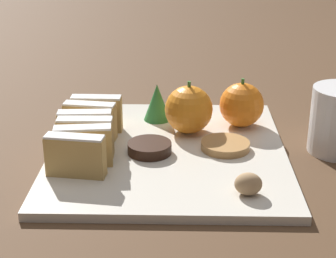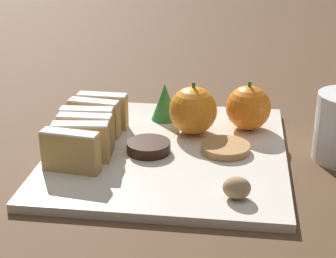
% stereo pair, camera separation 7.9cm
% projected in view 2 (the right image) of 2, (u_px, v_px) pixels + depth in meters
% --- Properties ---
extents(ground_plane, '(6.00, 6.00, 0.00)m').
position_uv_depth(ground_plane, '(168.00, 156.00, 0.81)').
color(ground_plane, '#513823').
extents(serving_platter, '(0.33, 0.36, 0.01)m').
position_uv_depth(serving_platter, '(168.00, 152.00, 0.81)').
color(serving_platter, silver).
rests_on(serving_platter, ground_plane).
extents(stollen_slice_front, '(0.08, 0.03, 0.06)m').
position_uv_depth(stollen_slice_front, '(71.00, 151.00, 0.73)').
color(stollen_slice_front, tan).
rests_on(stollen_slice_front, serving_platter).
extents(stollen_slice_second, '(0.08, 0.03, 0.06)m').
position_uv_depth(stollen_slice_second, '(81.00, 142.00, 0.75)').
color(stollen_slice_second, tan).
rests_on(stollen_slice_second, serving_platter).
extents(stollen_slice_third, '(0.08, 0.02, 0.06)m').
position_uv_depth(stollen_slice_third, '(85.00, 134.00, 0.78)').
color(stollen_slice_third, tan).
rests_on(stollen_slice_third, serving_platter).
extents(stollen_slice_fourth, '(0.08, 0.03, 0.06)m').
position_uv_depth(stollen_slice_fourth, '(88.00, 125.00, 0.81)').
color(stollen_slice_fourth, tan).
rests_on(stollen_slice_fourth, serving_platter).
extents(stollen_slice_fifth, '(0.08, 0.03, 0.06)m').
position_uv_depth(stollen_slice_fifth, '(94.00, 118.00, 0.84)').
color(stollen_slice_fifth, tan).
rests_on(stollen_slice_fifth, serving_platter).
extents(stollen_slice_sixth, '(0.08, 0.02, 0.06)m').
position_uv_depth(stollen_slice_sixth, '(103.00, 111.00, 0.86)').
color(stollen_slice_sixth, tan).
rests_on(stollen_slice_sixth, serving_platter).
extents(orange_near, '(0.07, 0.07, 0.08)m').
position_uv_depth(orange_near, '(193.00, 110.00, 0.84)').
color(orange_near, orange).
rests_on(orange_near, serving_platter).
extents(orange_far, '(0.07, 0.07, 0.08)m').
position_uv_depth(orange_far, '(248.00, 108.00, 0.86)').
color(orange_far, orange).
rests_on(orange_far, serving_platter).
extents(walnut, '(0.03, 0.03, 0.03)m').
position_uv_depth(walnut, '(237.00, 188.00, 0.67)').
color(walnut, tan).
rests_on(walnut, serving_platter).
extents(chocolate_cookie, '(0.06, 0.06, 0.02)m').
position_uv_depth(chocolate_cookie, '(149.00, 147.00, 0.79)').
color(chocolate_cookie, black).
rests_on(chocolate_cookie, serving_platter).
extents(gingerbread_cookie, '(0.07, 0.07, 0.01)m').
position_uv_depth(gingerbread_cookie, '(225.00, 149.00, 0.79)').
color(gingerbread_cookie, '#B27F47').
rests_on(gingerbread_cookie, serving_platter).
extents(evergreen_sprig, '(0.04, 0.04, 0.06)m').
position_uv_depth(evergreen_sprig, '(165.00, 102.00, 0.90)').
color(evergreen_sprig, '#2D7538').
rests_on(evergreen_sprig, serving_platter).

